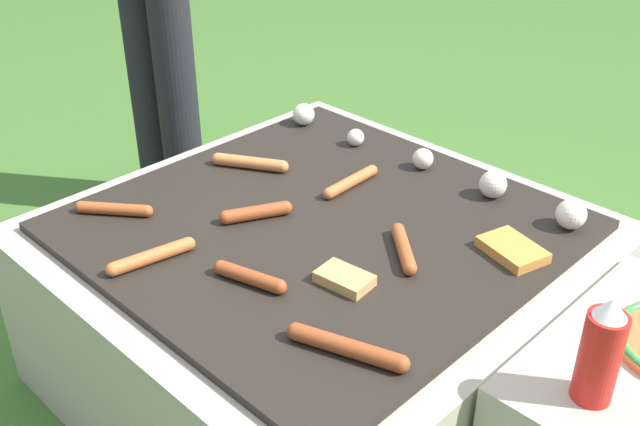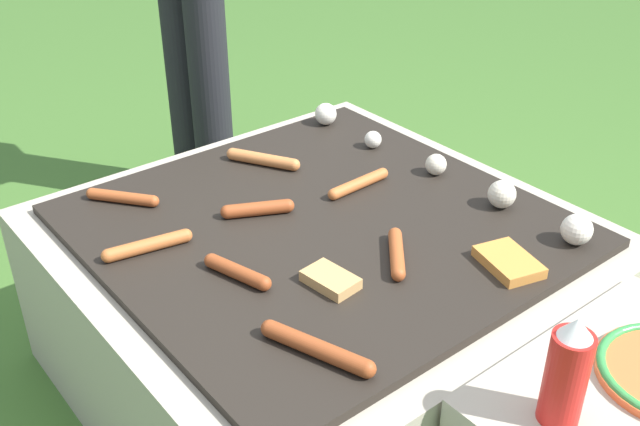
% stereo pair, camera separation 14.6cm
% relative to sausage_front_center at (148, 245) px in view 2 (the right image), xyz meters
% --- Properties ---
extents(ground_plane, '(14.00, 14.00, 0.00)m').
position_rel_sausage_front_center_xyz_m(ground_plane, '(0.12, 0.31, -0.42)').
color(ground_plane, '#3D6628').
extents(grill, '(0.95, 0.95, 0.40)m').
position_rel_sausage_front_center_xyz_m(grill, '(0.12, 0.31, -0.22)').
color(grill, '#A89E8C').
rests_on(grill, ground_plane).
extents(sausage_back_left, '(0.13, 0.11, 0.02)m').
position_rel_sausage_front_center_xyz_m(sausage_back_left, '(-0.20, 0.05, -0.00)').
color(sausage_back_left, '#A34C23').
rests_on(sausage_back_left, grill).
extents(sausage_mid_left, '(0.19, 0.09, 0.03)m').
position_rel_sausage_front_center_xyz_m(sausage_mid_left, '(0.42, 0.06, 0.00)').
color(sausage_mid_left, '#93421E').
rests_on(sausage_mid_left, grill).
extents(sausage_front_center, '(0.05, 0.17, 0.03)m').
position_rel_sausage_front_center_xyz_m(sausage_front_center, '(0.00, 0.00, 0.00)').
color(sausage_front_center, '#B7602D').
rests_on(sausage_front_center, grill).
extents(sausage_front_left, '(0.16, 0.10, 0.03)m').
position_rel_sausage_front_center_xyz_m(sausage_front_left, '(-0.16, 0.37, 0.00)').
color(sausage_front_left, '#C6753D').
rests_on(sausage_front_left, grill).
extents(sausage_front_right, '(0.12, 0.11, 0.03)m').
position_rel_sausage_front_center_xyz_m(sausage_front_right, '(0.31, 0.34, 0.00)').
color(sausage_front_right, '#A34C23').
rests_on(sausage_front_right, grill).
extents(sausage_back_right, '(0.03, 0.17, 0.02)m').
position_rel_sausage_front_center_xyz_m(sausage_back_right, '(0.06, 0.46, -0.00)').
color(sausage_back_right, '#B7602D').
rests_on(sausage_back_right, grill).
extents(sausage_mid_right, '(0.14, 0.06, 0.03)m').
position_rel_sausage_front_center_xyz_m(sausage_mid_right, '(0.17, 0.08, 0.00)').
color(sausage_mid_right, '#93421E').
rests_on(sausage_mid_right, grill).
extents(sausage_back_center, '(0.08, 0.14, 0.03)m').
position_rel_sausage_front_center_xyz_m(sausage_back_center, '(0.02, 0.23, 0.00)').
color(sausage_back_center, '#93421E').
rests_on(sausage_back_center, grill).
extents(bread_slice_right, '(0.10, 0.07, 0.02)m').
position_rel_sausage_front_center_xyz_m(bread_slice_right, '(0.29, 0.20, -0.00)').
color(bread_slice_right, tan).
rests_on(bread_slice_right, grill).
extents(bread_slice_left, '(0.13, 0.11, 0.02)m').
position_rel_sausage_front_center_xyz_m(bread_slice_left, '(0.45, 0.48, -0.00)').
color(bread_slice_left, '#D18438').
rests_on(bread_slice_left, grill).
extents(mushroom_row, '(0.78, 0.07, 0.06)m').
position_rel_sausage_front_center_xyz_m(mushroom_row, '(0.17, 0.63, 0.01)').
color(mushroom_row, silver).
rests_on(mushroom_row, grill).
extents(condiment_bottle, '(0.06, 0.06, 0.17)m').
position_rel_sausage_front_center_xyz_m(condiment_bottle, '(0.72, 0.24, 0.07)').
color(condiment_bottle, red).
rests_on(condiment_bottle, side_ledge).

